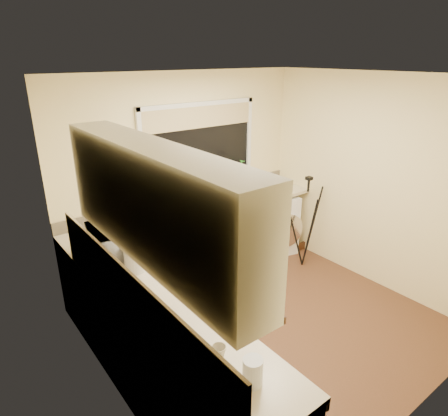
# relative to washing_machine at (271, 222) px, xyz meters

# --- Properties ---
(floor) EXTENTS (3.20, 3.20, 0.00)m
(floor) POSITION_rel_washing_machine_xyz_m (-1.19, -1.20, -0.41)
(floor) COLOR brown
(floor) RESTS_ON ground
(ceiling) EXTENTS (3.20, 3.20, 0.00)m
(ceiling) POSITION_rel_washing_machine_xyz_m (-1.19, -1.20, 2.04)
(ceiling) COLOR white
(ceiling) RESTS_ON ground
(wall_back) EXTENTS (3.20, 0.00, 3.20)m
(wall_back) POSITION_rel_washing_machine_xyz_m (-1.19, 0.30, 0.81)
(wall_back) COLOR #FFE9AA
(wall_back) RESTS_ON ground
(wall_front) EXTENTS (3.20, 0.00, 3.20)m
(wall_front) POSITION_rel_washing_machine_xyz_m (-1.19, -2.70, 0.81)
(wall_front) COLOR #FFE9AA
(wall_front) RESTS_ON ground
(wall_left) EXTENTS (0.00, 3.00, 3.00)m
(wall_left) POSITION_rel_washing_machine_xyz_m (-2.79, -1.20, 0.81)
(wall_left) COLOR #FFE9AA
(wall_left) RESTS_ON ground
(wall_right) EXTENTS (0.00, 3.00, 3.00)m
(wall_right) POSITION_rel_washing_machine_xyz_m (0.41, -1.20, 0.81)
(wall_right) COLOR #FFE9AA
(wall_right) RESTS_ON ground
(base_cabinet_back) EXTENTS (2.55, 0.60, 0.86)m
(base_cabinet_back) POSITION_rel_washing_machine_xyz_m (-1.52, 0.00, 0.02)
(base_cabinet_back) COLOR silver
(base_cabinet_back) RESTS_ON floor
(base_cabinet_left) EXTENTS (0.54, 2.40, 0.86)m
(base_cabinet_left) POSITION_rel_washing_machine_xyz_m (-2.49, -1.50, 0.02)
(base_cabinet_left) COLOR silver
(base_cabinet_left) RESTS_ON floor
(worktop_back) EXTENTS (3.20, 0.60, 0.04)m
(worktop_back) POSITION_rel_washing_machine_xyz_m (-1.19, 0.00, 0.47)
(worktop_back) COLOR beige
(worktop_back) RESTS_ON base_cabinet_back
(worktop_left) EXTENTS (0.60, 2.40, 0.04)m
(worktop_left) POSITION_rel_washing_machine_xyz_m (-2.49, -1.50, 0.47)
(worktop_left) COLOR beige
(worktop_left) RESTS_ON base_cabinet_left
(upper_cabinet) EXTENTS (0.28, 1.90, 0.70)m
(upper_cabinet) POSITION_rel_washing_machine_xyz_m (-2.63, -1.65, 1.39)
(upper_cabinet) COLOR silver
(upper_cabinet) RESTS_ON wall_left
(splashback_left) EXTENTS (0.02, 2.40, 0.45)m
(splashback_left) POSITION_rel_washing_machine_xyz_m (-2.78, -1.50, 0.71)
(splashback_left) COLOR beige
(splashback_left) RESTS_ON wall_left
(splashback_back) EXTENTS (3.20, 0.02, 0.14)m
(splashback_back) POSITION_rel_washing_machine_xyz_m (-1.19, 0.29, 0.56)
(splashback_back) COLOR beige
(splashback_back) RESTS_ON wall_back
(window_glass) EXTENTS (1.50, 0.02, 1.00)m
(window_glass) POSITION_rel_washing_machine_xyz_m (-0.99, 0.29, 1.14)
(window_glass) COLOR black
(window_glass) RESTS_ON wall_back
(window_blind) EXTENTS (1.50, 0.02, 0.25)m
(window_blind) POSITION_rel_washing_machine_xyz_m (-0.99, 0.26, 1.51)
(window_blind) COLOR tan
(window_blind) RESTS_ON wall_back
(windowsill) EXTENTS (1.60, 0.14, 0.03)m
(windowsill) POSITION_rel_washing_machine_xyz_m (-0.99, 0.23, 0.62)
(windowsill) COLOR white
(windowsill) RESTS_ON wall_back
(sink) EXTENTS (0.82, 0.46, 0.03)m
(sink) POSITION_rel_washing_machine_xyz_m (-0.99, 0.00, 0.50)
(sink) COLOR tan
(sink) RESTS_ON worktop_back
(faucet) EXTENTS (0.03, 0.03, 0.24)m
(faucet) POSITION_rel_washing_machine_xyz_m (-0.99, 0.18, 0.61)
(faucet) COLOR silver
(faucet) RESTS_ON worktop_back
(washing_machine) EXTENTS (0.71, 0.70, 0.82)m
(washing_machine) POSITION_rel_washing_machine_xyz_m (0.00, 0.00, 0.00)
(washing_machine) COLOR white
(washing_machine) RESTS_ON floor
(laptop) EXTENTS (0.34, 0.32, 0.23)m
(laptop) POSITION_rel_washing_machine_xyz_m (-1.91, -0.05, 0.55)
(laptop) COLOR #9F9FA7
(laptop) RESTS_ON worktop_back
(kettle) EXTENTS (0.17, 0.17, 0.23)m
(kettle) POSITION_rel_washing_machine_xyz_m (-2.43, -0.84, 0.60)
(kettle) COLOR silver
(kettle) RESTS_ON worktop_left
(dish_rack) EXTENTS (0.44, 0.35, 0.06)m
(dish_rack) POSITION_rel_washing_machine_xyz_m (-0.43, -0.02, 0.52)
(dish_rack) COLOR beige
(dish_rack) RESTS_ON worktop_back
(tripod) EXTENTS (0.64, 0.64, 1.22)m
(tripod) POSITION_rel_washing_machine_xyz_m (0.02, -0.59, 0.20)
(tripod) COLOR black
(tripod) RESTS_ON floor
(glass_jug) EXTENTS (0.11, 0.11, 0.17)m
(glass_jug) POSITION_rel_washing_machine_xyz_m (-2.47, -2.37, 0.57)
(glass_jug) COLOR silver
(glass_jug) RESTS_ON worktop_left
(steel_jar) EXTENTS (0.08, 0.08, 0.11)m
(steel_jar) POSITION_rel_washing_machine_xyz_m (-2.59, -1.64, 0.55)
(steel_jar) COLOR silver
(steel_jar) RESTS_ON worktop_left
(microwave) EXTENTS (0.45, 0.58, 0.29)m
(microwave) POSITION_rel_washing_machine_xyz_m (-2.50, -0.50, 0.63)
(microwave) COLOR silver
(microwave) RESTS_ON worktop_left
(plant_b) EXTENTS (0.17, 0.15, 0.26)m
(plant_b) POSITION_rel_washing_machine_xyz_m (-1.23, 0.21, 0.77)
(plant_b) COLOR #999999
(plant_b) RESTS_ON windowsill
(plant_c) EXTENTS (0.17, 0.17, 0.24)m
(plant_c) POSITION_rel_washing_machine_xyz_m (-0.94, 0.21, 0.76)
(plant_c) COLOR #999999
(plant_c) RESTS_ON windowsill
(plant_d) EXTENTS (0.23, 0.21, 0.24)m
(plant_d) POSITION_rel_washing_machine_xyz_m (-0.71, 0.20, 0.76)
(plant_d) COLOR #999999
(plant_d) RESTS_ON windowsill
(soap_bottle_green) EXTENTS (0.12, 0.12, 0.28)m
(soap_bottle_green) POSITION_rel_washing_machine_xyz_m (-0.40, 0.19, 0.78)
(soap_bottle_green) COLOR green
(soap_bottle_green) RESTS_ON windowsill
(soap_bottle_clear) EXTENTS (0.09, 0.09, 0.17)m
(soap_bottle_clear) POSITION_rel_washing_machine_xyz_m (-0.27, 0.20, 0.73)
(soap_bottle_clear) COLOR #999999
(soap_bottle_clear) RESTS_ON windowsill
(cup_back) EXTENTS (0.15, 0.15, 0.09)m
(cup_back) POSITION_rel_washing_machine_xyz_m (-0.24, 0.05, 0.54)
(cup_back) COLOR beige
(cup_back) RESTS_ON worktop_back
(cup_left) EXTENTS (0.12, 0.12, 0.09)m
(cup_left) POSITION_rel_washing_machine_xyz_m (-2.49, -2.10, 0.53)
(cup_left) COLOR beige
(cup_left) RESTS_ON worktop_left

